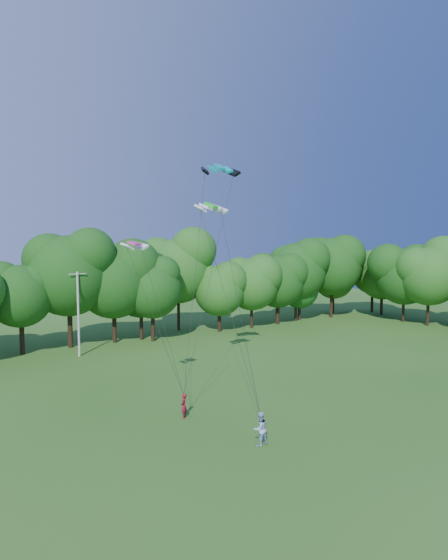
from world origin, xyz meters
TOP-DOWN VIEW (x-y plane):
  - ground at (0.00, 0.00)m, footprint 160.00×160.00m
  - utility_pole at (-2.66, 32.73)m, footprint 1.72×0.21m
  - kite_flyer_left at (-2.38, 12.73)m, footprint 0.69×0.68m
  - kite_flyer_right at (-0.98, 6.88)m, footprint 0.92×0.72m
  - kite_teal at (3.37, 16.81)m, footprint 3.13×2.01m
  - kite_green at (2.47, 16.65)m, footprint 2.71×1.47m
  - kite_pink at (-4.53, 15.14)m, footprint 1.89×1.24m
  - tree_back_center at (5.92, 36.33)m, footprint 7.98×7.98m
  - tree_back_east at (31.31, 35.03)m, footprint 6.19×6.19m

SIDE VIEW (x-z plane):
  - ground at x=0.00m, z-range 0.00..0.00m
  - kite_flyer_left at x=-2.38m, z-range 0.00..1.61m
  - kite_flyer_right at x=-0.98m, z-range 0.00..1.90m
  - utility_pole at x=-2.66m, z-range 0.11..8.69m
  - tree_back_east at x=31.31m, z-range 1.12..10.13m
  - tree_back_center at x=5.92m, z-range 1.44..13.05m
  - kite_pink at x=-4.53m, z-range 11.12..11.42m
  - kite_green at x=2.47m, z-range 13.93..14.48m
  - kite_teal at x=3.37m, z-range 16.83..17.51m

